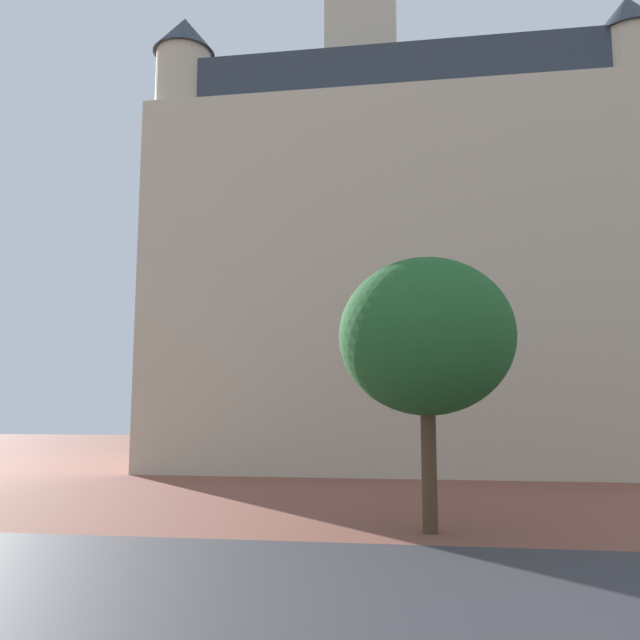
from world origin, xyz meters
TOP-DOWN VIEW (x-y plane):
  - ground_plane at (0.00, 10.00)m, footprint 120.00×120.00m
  - street_asphalt_strip at (0.00, 9.17)m, footprint 120.00×8.78m
  - landmark_building at (1.46, 34.63)m, footprint 25.20×15.20m
  - tree_curb_far at (2.63, 15.06)m, footprint 4.49×4.49m

SIDE VIEW (x-z plane):
  - ground_plane at x=0.00m, z-range 0.00..0.00m
  - street_asphalt_strip at x=0.00m, z-range 0.00..0.00m
  - tree_curb_far at x=2.63m, z-range 1.41..8.32m
  - landmark_building at x=1.46m, z-range -8.36..30.02m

